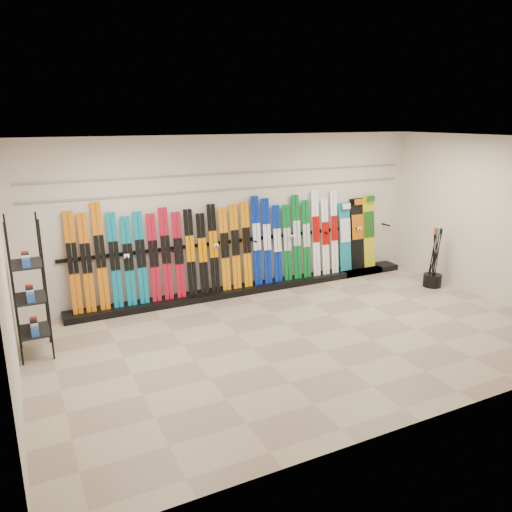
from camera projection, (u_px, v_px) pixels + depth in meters
name	position (u px, v px, depth m)	size (l,w,h in m)	color
floor	(304.00, 337.00, 7.76)	(8.00, 8.00, 0.00)	gray
back_wall	(237.00, 215.00, 9.51)	(8.00, 8.00, 0.00)	beige
left_wall	(5.00, 282.00, 5.64)	(5.00, 5.00, 0.00)	beige
right_wall	(493.00, 220.00, 9.07)	(5.00, 5.00, 0.00)	beige
ceiling	(309.00, 139.00, 6.96)	(8.00, 8.00, 0.00)	silver
ski_rack_base	(253.00, 288.00, 9.81)	(8.00, 0.40, 0.12)	black
skis	(219.00, 248.00, 9.32)	(5.37, 0.23, 1.83)	orange
snowboards	(357.00, 234.00, 10.75)	(0.92, 0.24, 1.56)	#14728C
accessory_rack	(29.00, 287.00, 6.95)	(0.40, 0.60, 2.01)	black
pole_bin	(432.00, 280.00, 10.06)	(0.36, 0.36, 0.25)	black
ski_poles	(434.00, 257.00, 9.93)	(0.20, 0.27, 1.18)	black
slatwall_rail_0	(237.00, 189.00, 9.36)	(7.60, 0.02, 0.03)	gray
slatwall_rail_1	(237.00, 173.00, 9.28)	(7.60, 0.02, 0.03)	gray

